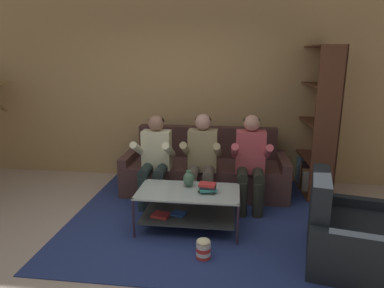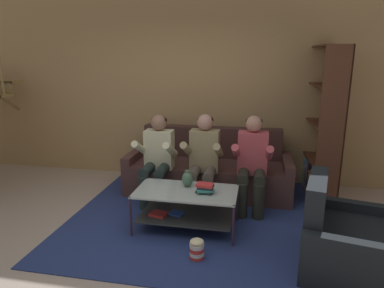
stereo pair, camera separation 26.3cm
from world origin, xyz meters
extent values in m
plane|color=#B9A89C|center=(0.00, 0.00, 0.00)|extent=(16.80, 16.80, 0.00)
cube|color=tan|center=(0.00, 2.46, 1.45)|extent=(8.40, 0.12, 2.90)
cube|color=#4E3230|center=(0.38, 1.78, 0.23)|extent=(2.08, 0.86, 0.45)
cube|color=#422A28|center=(0.38, 2.12, 0.68)|extent=(2.08, 0.18, 0.46)
cube|color=#4E3230|center=(-0.72, 1.78, 0.29)|extent=(0.13, 0.86, 0.57)
cube|color=#4E3230|center=(1.49, 1.78, 0.29)|extent=(0.13, 0.86, 0.57)
cylinder|color=#212E2D|center=(-0.34, 1.05, 0.23)|extent=(0.14, 0.14, 0.45)
cylinder|color=#212E2D|center=(-0.14, 1.05, 0.23)|extent=(0.14, 0.14, 0.45)
cylinder|color=#212E2D|center=(-0.34, 1.22, 0.49)|extent=(0.14, 0.42, 0.14)
cylinder|color=#212E2D|center=(-0.14, 1.22, 0.49)|extent=(0.14, 0.42, 0.14)
cube|color=beige|center=(-0.24, 1.43, 0.71)|extent=(0.38, 0.22, 0.53)
cylinder|color=beige|center=(-0.45, 1.25, 0.77)|extent=(0.09, 0.49, 0.31)
cylinder|color=beige|center=(-0.04, 1.25, 0.77)|extent=(0.09, 0.49, 0.31)
sphere|color=#8F6855|center=(-0.24, 1.43, 1.08)|extent=(0.21, 0.21, 0.21)
ellipsoid|color=black|center=(-0.24, 1.45, 1.11)|extent=(0.21, 0.21, 0.13)
cylinder|color=#534B42|center=(0.28, 1.05, 0.23)|extent=(0.14, 0.14, 0.45)
cylinder|color=#534B42|center=(0.48, 1.05, 0.23)|extent=(0.14, 0.14, 0.45)
cylinder|color=#534B42|center=(0.28, 1.22, 0.49)|extent=(0.14, 0.42, 0.14)
cylinder|color=#534B42|center=(0.48, 1.22, 0.49)|extent=(0.14, 0.42, 0.14)
cube|color=#938661|center=(0.38, 1.43, 0.73)|extent=(0.38, 0.22, 0.56)
cylinder|color=#938661|center=(0.18, 1.25, 0.78)|extent=(0.09, 0.49, 0.31)
cylinder|color=#938661|center=(0.59, 1.25, 0.78)|extent=(0.09, 0.49, 0.31)
sphere|color=tan|center=(0.38, 1.43, 1.11)|extent=(0.21, 0.21, 0.21)
ellipsoid|color=black|center=(0.38, 1.45, 1.14)|extent=(0.21, 0.21, 0.13)
cylinder|color=#272921|center=(0.91, 1.05, 0.23)|extent=(0.14, 0.14, 0.45)
cylinder|color=#272921|center=(1.11, 1.05, 0.23)|extent=(0.14, 0.14, 0.45)
cylinder|color=#272921|center=(0.91, 1.22, 0.49)|extent=(0.14, 0.42, 0.14)
cylinder|color=#272921|center=(1.11, 1.22, 0.49)|extent=(0.14, 0.42, 0.14)
cube|color=#BA4B55|center=(1.01, 1.43, 0.73)|extent=(0.38, 0.22, 0.56)
cylinder|color=#BA4B55|center=(0.80, 1.25, 0.79)|extent=(0.09, 0.49, 0.31)
cylinder|color=#BA4B55|center=(1.21, 1.25, 0.79)|extent=(0.09, 0.49, 0.31)
sphere|color=tan|center=(1.01, 1.43, 1.11)|extent=(0.21, 0.21, 0.21)
ellipsoid|color=black|center=(1.01, 1.45, 1.14)|extent=(0.21, 0.21, 0.13)
cube|color=#A9B8B7|center=(0.29, 0.64, 0.46)|extent=(1.15, 0.62, 0.02)
cube|color=#353939|center=(0.29, 0.64, 0.16)|extent=(1.06, 0.57, 0.02)
cylinder|color=#372634|center=(-0.27, 0.35, 0.23)|extent=(0.03, 0.03, 0.47)
cylinder|color=#372634|center=(0.86, 0.35, 0.23)|extent=(0.03, 0.03, 0.47)
cylinder|color=#372634|center=(-0.27, 0.94, 0.23)|extent=(0.03, 0.03, 0.47)
cylinder|color=#372634|center=(0.86, 0.94, 0.23)|extent=(0.03, 0.03, 0.47)
cube|color=red|center=(-0.01, 0.57, 0.19)|extent=(0.22, 0.19, 0.03)
cube|color=#2953AE|center=(0.18, 0.63, 0.18)|extent=(0.19, 0.17, 0.02)
cube|color=navy|center=(0.34, 1.11, 0.01)|extent=(3.00, 3.14, 0.01)
cube|color=slate|center=(0.34, 1.11, 0.01)|extent=(1.65, 1.73, 0.00)
ellipsoid|color=#466C53|center=(0.28, 0.78, 0.56)|extent=(0.13, 0.13, 0.18)
cylinder|color=#466C53|center=(0.28, 0.78, 0.64)|extent=(0.06, 0.06, 0.04)
cube|color=#222F25|center=(0.51, 0.63, 0.48)|extent=(0.20, 0.16, 0.03)
cube|color=teal|center=(0.51, 0.63, 0.51)|extent=(0.22, 0.20, 0.03)
cube|color=#23272D|center=(0.52, 0.63, 0.53)|extent=(0.18, 0.14, 0.02)
cube|color=red|center=(0.51, 0.63, 0.56)|extent=(0.20, 0.14, 0.03)
cube|color=#512D1E|center=(1.91, 2.64, 1.04)|extent=(0.33, 0.04, 2.09)
cube|color=#512D1E|center=(1.97, 1.57, 1.04)|extent=(0.33, 0.04, 2.09)
cube|color=#512D1E|center=(2.10, 2.11, 1.04)|extent=(0.08, 1.09, 2.09)
cube|color=#512D1E|center=(1.94, 2.11, 0.01)|extent=(0.39, 1.07, 0.02)
cube|color=#512D1E|center=(1.94, 2.11, 0.52)|extent=(0.39, 1.07, 0.02)
cube|color=#512D1E|center=(1.94, 2.11, 1.04)|extent=(0.39, 1.07, 0.02)
cube|color=#512D1E|center=(1.94, 2.11, 1.57)|extent=(0.39, 1.07, 0.02)
cube|color=#512D1E|center=(1.94, 2.11, 2.08)|extent=(0.39, 1.07, 0.02)
cube|color=gold|center=(1.90, 2.60, 0.24)|extent=(0.27, 0.05, 0.44)
cube|color=gold|center=(1.89, 2.55, 0.24)|extent=(0.24, 0.07, 0.45)
cube|color=purple|center=(1.92, 2.50, 0.20)|extent=(0.29, 0.05, 0.36)
cube|color=#ABB93A|center=(1.90, 2.45, 0.24)|extent=(0.25, 0.06, 0.43)
cube|color=teal|center=(1.90, 2.39, 0.22)|extent=(0.23, 0.06, 0.39)
cube|color=silver|center=(1.93, 2.35, 0.17)|extent=(0.29, 0.04, 0.29)
cube|color=#6893B5|center=(1.90, 2.31, 0.23)|extent=(0.24, 0.04, 0.42)
cube|color=#7C94B8|center=(1.92, 2.27, 0.21)|extent=(0.27, 0.07, 0.38)
cube|color=#3362B5|center=(1.90, 2.22, 0.18)|extent=(0.22, 0.06, 0.31)
cube|color=#7C8FB5|center=(1.94, 2.17, 0.21)|extent=(0.29, 0.06, 0.39)
cube|color=orange|center=(1.92, 2.12, 0.20)|extent=(0.24, 0.05, 0.37)
cube|color=#2B1F2A|center=(1.91, 2.07, 0.23)|extent=(0.23, 0.07, 0.42)
cube|color=#9F6E44|center=(1.94, 2.01, 0.18)|extent=(0.27, 0.06, 0.33)
cube|color=silver|center=(1.92, 1.96, 0.16)|extent=(0.23, 0.07, 0.29)
cube|color=black|center=(1.97, 0.17, 0.21)|extent=(0.99, 0.89, 0.41)
cube|color=black|center=(1.63, 0.24, 0.64)|extent=(0.31, 0.75, 0.45)
cube|color=black|center=(1.88, -0.24, 0.26)|extent=(0.86, 0.28, 0.51)
cube|color=black|center=(2.05, 0.58, 0.26)|extent=(0.86, 0.28, 0.51)
cylinder|color=red|center=(0.52, 0.06, 0.02)|extent=(0.15, 0.15, 0.04)
cylinder|color=white|center=(0.52, 0.06, 0.06)|extent=(0.15, 0.15, 0.04)
cylinder|color=red|center=(0.52, 0.06, 0.10)|extent=(0.15, 0.15, 0.04)
cylinder|color=white|center=(0.52, 0.06, 0.15)|extent=(0.15, 0.15, 0.04)
ellipsoid|color=beige|center=(0.52, 0.06, 0.18)|extent=(0.14, 0.14, 0.05)
camera|label=1|loc=(0.79, -2.93, 1.94)|focal=32.00mm
camera|label=2|loc=(1.05, -2.89, 1.94)|focal=32.00mm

